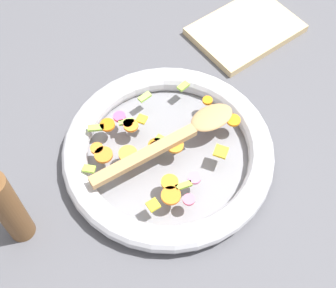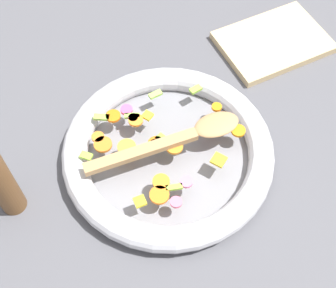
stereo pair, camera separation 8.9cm
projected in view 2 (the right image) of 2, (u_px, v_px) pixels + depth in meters
name	position (u px, v px, depth m)	size (l,w,h in m)	color
ground_plane	(168.00, 157.00, 0.93)	(4.00, 4.00, 0.00)	#4C4C51
skillet	(168.00, 152.00, 0.91)	(0.41, 0.41, 0.05)	slate
chopped_vegetables	(154.00, 144.00, 0.89)	(0.32, 0.26, 0.01)	orange
wooden_spoon	(180.00, 136.00, 0.88)	(0.31, 0.07, 0.01)	#A87F51
cutting_board	(273.00, 42.00, 1.09)	(0.24, 0.17, 0.02)	tan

